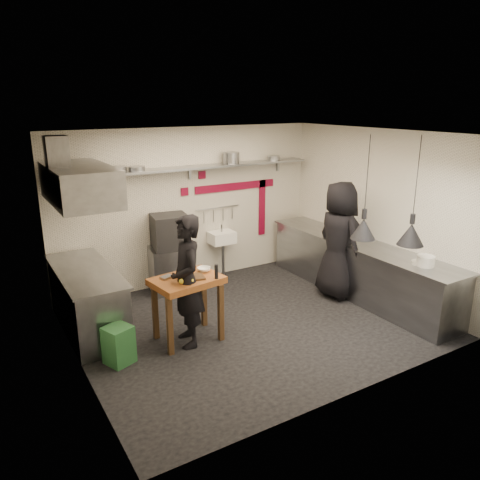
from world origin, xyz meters
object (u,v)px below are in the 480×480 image
chef_left (187,281)px  chef_right (339,240)px  prep_table (188,309)px  oven_stand (169,269)px  green_bin (119,345)px  combi_oven (170,232)px

chef_left → chef_right: 2.88m
prep_table → chef_left: bearing=-121.4°
oven_stand → prep_table: prep_table is taller
green_bin → prep_table: 1.05m
combi_oven → green_bin: (-1.51, -1.83, -0.84)m
prep_table → chef_right: bearing=-6.3°
oven_stand → combi_oven: bearing=-40.6°
chef_right → combi_oven: bearing=59.4°
prep_table → chef_right: chef_right is taller
green_bin → prep_table: bearing=6.1°
combi_oven → oven_stand: bearing=139.4°
combi_oven → prep_table: size_ratio=0.64×
chef_left → combi_oven: bearing=173.4°
oven_stand → prep_table: bearing=-95.4°
chef_left → chef_right: size_ratio=0.92×
chef_left → chef_right: (2.87, 0.19, 0.08)m
combi_oven → chef_left: 1.90m
prep_table → oven_stand: bearing=67.6°
green_bin → chef_left: (0.98, 0.01, 0.66)m
oven_stand → chef_right: 2.97m
combi_oven → chef_right: 2.85m
green_bin → prep_table: (1.02, 0.11, 0.21)m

